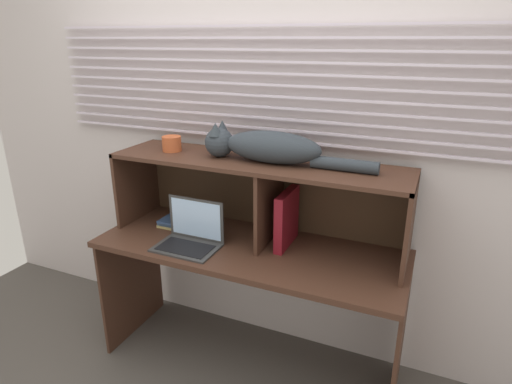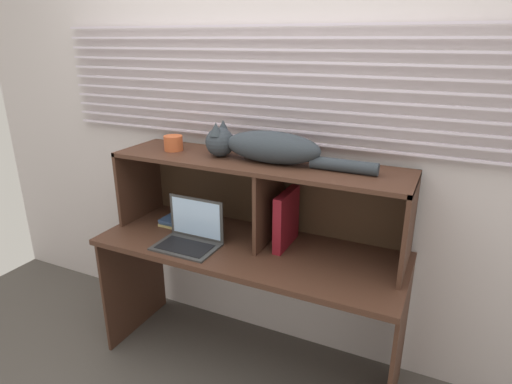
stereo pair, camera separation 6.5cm
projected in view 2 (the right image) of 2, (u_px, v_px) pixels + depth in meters
name	position (u px, v px, depth m)	size (l,w,h in m)	color
back_panel_with_blinds	(275.00, 138.00, 2.36)	(4.40, 0.08, 2.50)	beige
desk	(248.00, 269.00, 2.29)	(1.62, 0.61, 0.75)	#43281C
hutch_shelf_unit	(260.00, 182.00, 2.25)	(1.56, 0.39, 0.44)	#43281C
cat	(264.00, 147.00, 2.13)	(0.89, 0.17, 0.19)	#2D343B
laptop	(190.00, 235.00, 2.24)	(0.32, 0.22, 0.24)	#363636
binder_upright	(286.00, 219.00, 2.20)	(0.05, 0.26, 0.30)	maroon
book_stack	(179.00, 219.00, 2.52)	(0.16, 0.22, 0.05)	tan
small_basket	(173.00, 143.00, 2.37)	(0.10, 0.10, 0.08)	#BA532C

